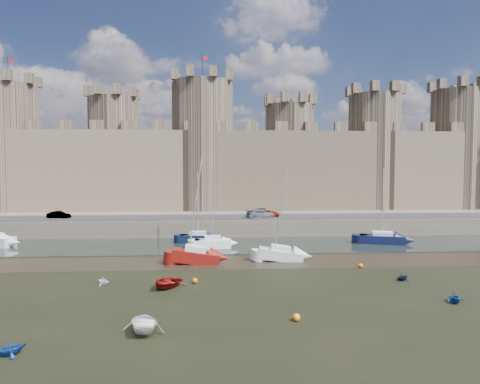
# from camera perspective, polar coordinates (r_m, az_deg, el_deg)

# --- Properties ---
(ground) EXTENTS (160.00, 160.00, 0.00)m
(ground) POSITION_cam_1_polar(r_m,az_deg,el_deg) (32.22, -10.67, -14.78)
(ground) COLOR black
(ground) RESTS_ON ground
(seaweed_patch) EXTENTS (70.00, 34.00, 0.01)m
(seaweed_patch) POSITION_cam_1_polar(r_m,az_deg,el_deg) (26.63, -12.34, -18.71)
(seaweed_patch) COLOR black
(seaweed_patch) RESTS_ON ground
(water_channel) EXTENTS (160.00, 12.00, 0.08)m
(water_channel) POSITION_cam_1_polar(r_m,az_deg,el_deg) (55.44, -7.61, -7.12)
(water_channel) COLOR black
(water_channel) RESTS_ON ground
(quay) EXTENTS (160.00, 60.00, 2.50)m
(quay) POSITION_cam_1_polar(r_m,az_deg,el_deg) (90.92, -6.04, -2.33)
(quay) COLOR #4C443A
(quay) RESTS_ON ground
(road) EXTENTS (160.00, 7.00, 0.10)m
(road) POSITION_cam_1_polar(r_m,az_deg,el_deg) (64.95, -7.01, -3.37)
(road) COLOR black
(road) RESTS_ON quay
(castle) EXTENTS (108.50, 11.00, 29.00)m
(castle) POSITION_cam_1_polar(r_m,az_deg,el_deg) (78.57, -6.92, 4.42)
(castle) COLOR #42382B
(castle) RESTS_ON quay
(car_1) EXTENTS (3.49, 1.69, 1.10)m
(car_1) POSITION_cam_1_polar(r_m,az_deg,el_deg) (68.53, -23.01, -2.83)
(car_1) COLOR gray
(car_1) RESTS_ON quay
(car_2) EXTENTS (4.73, 2.92, 1.28)m
(car_2) POSITION_cam_1_polar(r_m,az_deg,el_deg) (63.86, 2.80, -2.93)
(car_2) COLOR gray
(car_2) RESTS_ON quay
(car_3) EXTENTS (5.14, 3.25, 1.32)m
(car_3) POSITION_cam_1_polar(r_m,az_deg,el_deg) (65.21, 3.24, -2.78)
(car_3) COLOR gray
(car_3) RESTS_ON quay
(sailboat_1) EXTENTS (4.83, 2.29, 9.35)m
(sailboat_1) POSITION_cam_1_polar(r_m,az_deg,el_deg) (57.29, -5.63, -6.04)
(sailboat_1) COLOR black
(sailboat_1) RESTS_ON ground
(sailboat_2) EXTENTS (4.51, 1.95, 9.55)m
(sailboat_2) POSITION_cam_1_polar(r_m,az_deg,el_deg) (53.41, -3.67, -6.68)
(sailboat_2) COLOR white
(sailboat_2) RESTS_ON ground
(sailboat_3) EXTENTS (6.03, 3.83, 9.88)m
(sailboat_3) POSITION_cam_1_polar(r_m,az_deg,el_deg) (59.33, 18.44, -5.86)
(sailboat_3) COLOR black
(sailboat_3) RESTS_ON ground
(sailboat_4) EXTENTS (4.95, 2.08, 11.42)m
(sailboat_4) POSITION_cam_1_polar(r_m,az_deg,el_deg) (45.31, -5.91, -8.42)
(sailboat_4) COLOR maroon
(sailboat_4) RESTS_ON ground
(sailboat_5) EXTENTS (4.81, 2.18, 10.10)m
(sailboat_5) POSITION_cam_1_polar(r_m,az_deg,el_deg) (46.67, 5.45, -8.19)
(sailboat_5) COLOR silver
(sailboat_5) RESTS_ON ground
(dinghy_1) EXTENTS (2.00, 1.90, 0.82)m
(dinghy_1) POSITION_cam_1_polar(r_m,az_deg,el_deg) (26.92, -28.36, -17.84)
(dinghy_1) COLOR navy
(dinghy_1) RESTS_ON ground
(dinghy_2) EXTENTS (2.76, 3.62, 0.70)m
(dinghy_2) POSITION_cam_1_polar(r_m,az_deg,el_deg) (28.02, -12.57, -16.82)
(dinghy_2) COLOR silver
(dinghy_2) RESTS_ON ground
(dinghy_3) EXTENTS (1.59, 1.54, 0.64)m
(dinghy_3) POSITION_cam_1_polar(r_m,az_deg,el_deg) (38.84, -17.74, -11.27)
(dinghy_3) COLOR white
(dinghy_3) RESTS_ON ground
(dinghy_4) EXTENTS (3.82, 4.26, 0.73)m
(dinghy_4) POSITION_cam_1_polar(r_m,az_deg,el_deg) (36.75, -9.71, -11.92)
(dinghy_4) COLOR maroon
(dinghy_4) RESTS_ON ground
(dinghy_5) EXTENTS (1.36, 1.56, 0.80)m
(dinghy_5) POSITION_cam_1_polar(r_m,az_deg,el_deg) (36.03, 26.69, -12.46)
(dinghy_5) COLOR navy
(dinghy_5) RESTS_ON ground
(dinghy_7) EXTENTS (1.66, 1.56, 0.70)m
(dinghy_7) POSITION_cam_1_polar(r_m,az_deg,el_deg) (40.95, 20.85, -10.53)
(dinghy_7) COLOR black
(dinghy_7) RESTS_ON ground
(buoy_1) EXTENTS (0.48, 0.48, 0.48)m
(buoy_1) POSITION_cam_1_polar(r_m,az_deg,el_deg) (37.75, -6.03, -11.68)
(buoy_1) COLOR orange
(buoy_1) RESTS_ON ground
(buoy_2) EXTENTS (0.50, 0.50, 0.50)m
(buoy_2) POSITION_cam_1_polar(r_m,az_deg,el_deg) (29.06, 7.52, -16.24)
(buoy_2) COLOR orange
(buoy_2) RESTS_ON ground
(buoy_3) EXTENTS (0.46, 0.46, 0.46)m
(buoy_3) POSITION_cam_1_polar(r_m,az_deg,el_deg) (44.77, 15.78, -9.43)
(buoy_3) COLOR orange
(buoy_3) RESTS_ON ground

